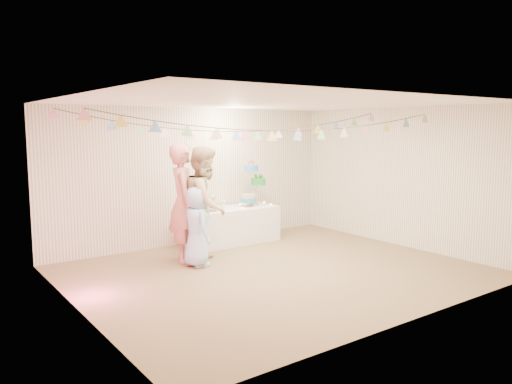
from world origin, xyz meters
TOP-DOWN VIEW (x-y plane):
  - floor at (0.00, 0.00)m, footprint 6.00×6.00m
  - ceiling at (0.00, 0.00)m, footprint 6.00×6.00m
  - back_wall at (0.00, 2.50)m, footprint 6.00×6.00m
  - front_wall at (0.00, -2.50)m, footprint 6.00×6.00m
  - left_wall at (-3.00, 0.00)m, footprint 5.00×5.00m
  - right_wall at (3.00, 0.00)m, footprint 5.00×5.00m
  - table at (0.51, 2.03)m, footprint 1.83×0.73m
  - cake_stand at (1.06, 2.08)m, footprint 0.75×0.44m
  - cake_bottom at (0.91, 2.02)m, footprint 0.31×0.31m
  - cake_middle at (1.24, 2.17)m, footprint 0.27×0.27m
  - cake_top_tier at (1.00, 2.05)m, footprint 0.25×0.25m
  - platter at (0.02, 1.98)m, footprint 0.36×0.36m
  - posy at (0.35, 2.08)m, footprint 0.14×0.14m
  - person_adult_a at (-0.86, 1.39)m, footprint 0.70×0.84m
  - person_adult_b at (-0.59, 1.15)m, footprint 1.18×1.18m
  - person_child at (-0.83, 1.00)m, footprint 0.46×0.66m
  - bunting_back at (0.00, 1.10)m, footprint 5.60×1.10m
  - bunting_front at (0.00, -0.20)m, footprint 5.60×0.90m
  - tealight_0 at (-0.29, 1.88)m, footprint 0.04×0.04m
  - tealight_1 at (0.16, 2.21)m, footprint 0.04×0.04m
  - tealight_2 at (0.61, 1.81)m, footprint 0.04×0.04m
  - tealight_3 at (0.86, 2.25)m, footprint 0.04×0.04m
  - tealight_4 at (1.33, 1.85)m, footprint 0.04×0.04m
  - tealight_5 at (1.41, 2.18)m, footprint 0.04×0.04m

SIDE VIEW (x-z plane):
  - floor at x=0.00m, z-range 0.00..0.00m
  - table at x=0.51m, z-range 0.00..0.69m
  - person_child at x=-0.83m, z-range 0.00..1.29m
  - tealight_0 at x=-0.29m, z-range 0.69..0.72m
  - tealight_1 at x=0.16m, z-range 0.69..0.72m
  - tealight_2 at x=0.61m, z-range 0.69..0.72m
  - tealight_3 at x=0.86m, z-range 0.69..0.72m
  - tealight_4 at x=1.33m, z-range 0.69..0.72m
  - tealight_5 at x=1.41m, z-range 0.69..0.72m
  - platter at x=0.02m, z-range 0.75..0.77m
  - posy at x=0.35m, z-range 0.75..0.91m
  - cake_bottom at x=0.91m, z-range 0.76..0.91m
  - person_adult_b at x=-0.59m, z-range 0.00..1.93m
  - person_adult_a at x=-0.86m, z-range 0.00..1.98m
  - cake_middle at x=1.24m, z-range 1.00..1.22m
  - cake_stand at x=1.06m, z-range 0.75..1.59m
  - back_wall at x=0.00m, z-range 1.30..1.30m
  - front_wall at x=0.00m, z-range 1.30..1.30m
  - left_wall at x=-3.00m, z-range 1.30..1.30m
  - right_wall at x=3.00m, z-range 1.30..1.30m
  - cake_top_tier at x=1.00m, z-range 1.28..1.47m
  - bunting_front at x=0.00m, z-range 2.14..2.50m
  - bunting_back at x=0.00m, z-range 2.15..2.55m
  - ceiling at x=0.00m, z-range 2.60..2.60m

